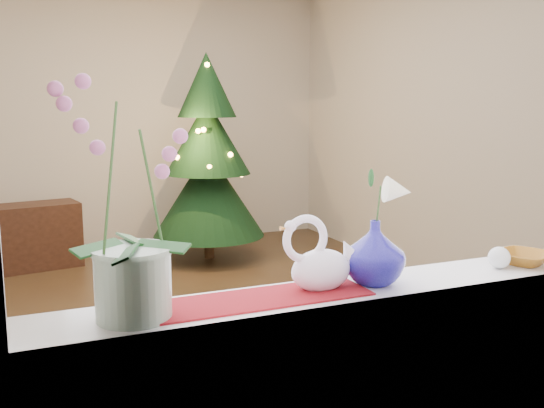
% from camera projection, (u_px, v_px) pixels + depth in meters
% --- Properties ---
extents(ground, '(5.00, 5.00, 0.00)m').
position_uv_depth(ground, '(181.00, 320.00, 4.23)').
color(ground, '#372516').
rests_on(ground, ground).
extents(wall_back, '(4.50, 0.10, 2.70)m').
position_uv_depth(wall_back, '(115.00, 118.00, 6.27)').
color(wall_back, beige).
rests_on(wall_back, ground).
extents(wall_front, '(4.50, 0.10, 2.70)m').
position_uv_depth(wall_front, '(395.00, 153.00, 1.74)').
color(wall_front, beige).
rests_on(wall_front, ground).
extents(wall_right, '(0.10, 5.00, 2.70)m').
position_uv_depth(wall_right, '(449.00, 122.00, 4.89)').
color(wall_right, beige).
rests_on(wall_right, ground).
extents(windowsill, '(2.20, 0.26, 0.04)m').
position_uv_depth(windowsill, '(366.00, 291.00, 1.93)').
color(windowsill, white).
rests_on(windowsill, window_apron).
extents(window_frame, '(2.22, 0.06, 1.60)m').
position_uv_depth(window_frame, '(393.00, 29.00, 1.71)').
color(window_frame, white).
rests_on(window_frame, windowsill).
extents(runner, '(0.70, 0.20, 0.01)m').
position_uv_depth(runner, '(256.00, 299.00, 1.78)').
color(runner, maroon).
rests_on(runner, windowsill).
extents(orchid_pot, '(0.29, 0.29, 0.64)m').
position_uv_depth(orchid_pot, '(130.00, 200.00, 1.58)').
color(orchid_pot, white).
rests_on(orchid_pot, windowsill).
extents(swan, '(0.27, 0.14, 0.23)m').
position_uv_depth(swan, '(321.00, 254.00, 1.86)').
color(swan, white).
rests_on(swan, windowsill).
extents(blue_vase, '(0.26, 0.26, 0.24)m').
position_uv_depth(blue_vase, '(375.00, 248.00, 1.93)').
color(blue_vase, navy).
rests_on(blue_vase, windowsill).
extents(lily, '(0.13, 0.07, 0.18)m').
position_uv_depth(lily, '(376.00, 183.00, 1.90)').
color(lily, white).
rests_on(lily, blue_vase).
extents(paperweight, '(0.10, 0.10, 0.08)m').
position_uv_depth(paperweight, '(499.00, 258.00, 2.12)').
color(paperweight, silver).
rests_on(paperweight, windowsill).
extents(amber_dish, '(0.21, 0.21, 0.04)m').
position_uv_depth(amber_dish, '(525.00, 259.00, 2.18)').
color(amber_dish, '#945D19').
rests_on(amber_dish, windowsill).
extents(xmas_tree, '(1.17, 1.17, 1.98)m').
position_uv_depth(xmas_tree, '(208.00, 158.00, 5.81)').
color(xmas_tree, black).
rests_on(xmas_tree, ground).
extents(side_table, '(0.85, 0.53, 0.60)m').
position_uv_depth(side_table, '(34.00, 236.00, 5.55)').
color(side_table, black).
rests_on(side_table, ground).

